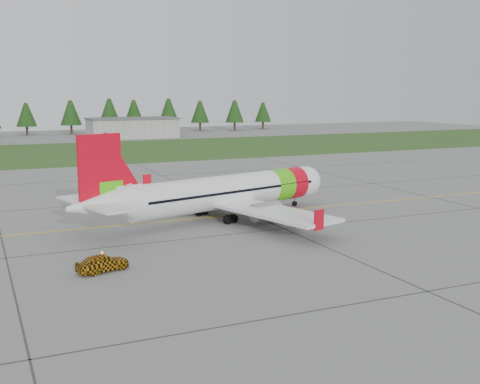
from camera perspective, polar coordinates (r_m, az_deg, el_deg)
name	(u,v)px	position (r m, az deg, el deg)	size (l,w,h in m)	color
ground	(185,239)	(54.08, -5.21, -4.49)	(320.00, 320.00, 0.00)	gray
aircraft	(223,193)	(62.15, -1.67, -0.05)	(30.39, 28.64, 9.40)	white
follow_me_car	(102,246)	(45.15, -12.97, -4.97)	(1.57, 1.33, 3.91)	orange
grass_strip	(59,153)	(133.39, -16.79, 3.55)	(320.00, 50.00, 0.03)	#30561E
taxi_guideline	(160,222)	(61.50, -7.64, -2.80)	(120.00, 0.25, 0.02)	gold
hangar_east	(132,128)	(173.14, -10.16, 5.96)	(24.00, 12.00, 5.20)	#A8A8A3
treeline	(32,119)	(188.60, -19.13, 6.60)	(160.00, 8.00, 10.00)	#1C3F14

